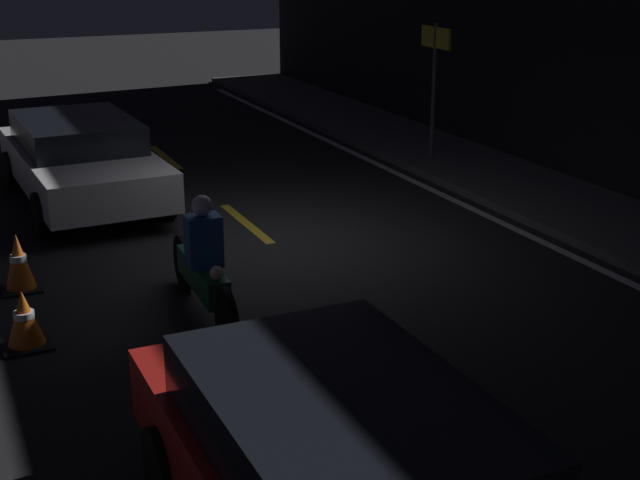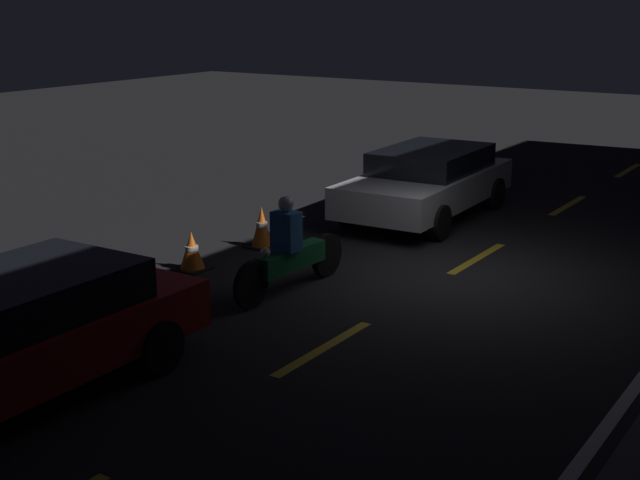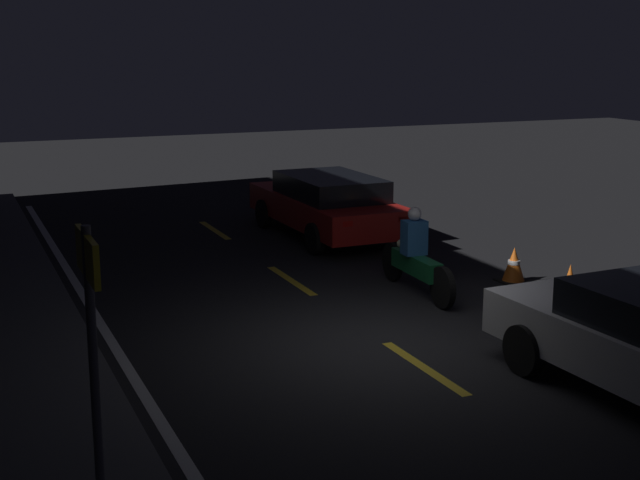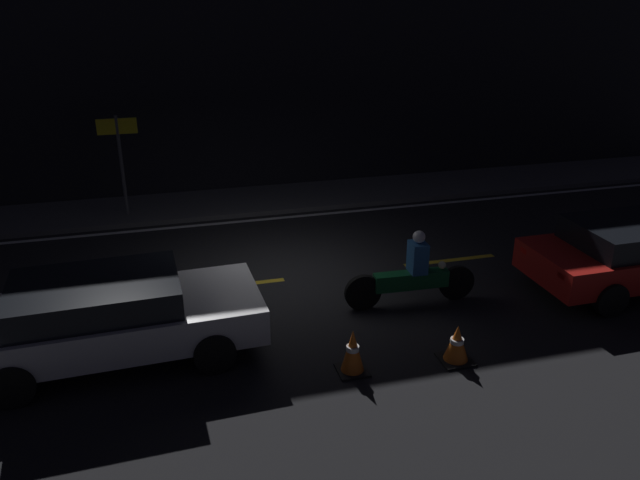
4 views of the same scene
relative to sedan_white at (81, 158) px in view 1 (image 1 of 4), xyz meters
The scene contains 12 objects.
ground_plane 3.69m from the sedan_white, 32.31° to the left, with size 56.00×56.00×0.00m, color black.
raised_curb 7.32m from the sedan_white, 65.21° to the left, with size 28.00×2.11×0.12m.
lane_dash_a 7.24m from the sedan_white, 164.44° to the left, with size 2.00×0.14×0.01m.
lane_dash_b 3.19m from the sedan_white, 141.63° to the left, with size 2.00×0.14×0.01m.
lane_dash_c 2.91m from the sedan_white, 43.22° to the left, with size 2.00×0.14×0.01m.
lane_dash_d 6.87m from the sedan_white, 16.43° to the left, with size 2.00×0.14×0.01m.
lane_solid_kerb 6.17m from the sedan_white, 60.10° to the left, with size 25.20×0.14×0.01m.
sedan_white is the anchor object (origin of this frame).
motorcycle 5.04m from the sedan_white, ahead, with size 2.41×0.37×1.40m.
traffic_cone_near 3.67m from the sedan_white, 21.54° to the right, with size 0.45×0.45×0.69m.
traffic_cone_mid 5.23m from the sedan_white, 16.41° to the right, with size 0.49×0.49×0.60m.
shop_sign 6.31m from the sedan_white, 89.19° to the left, with size 0.90×0.08×2.40m.
Camera 1 is at (10.62, -4.07, 3.91)m, focal length 50.00 mm.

